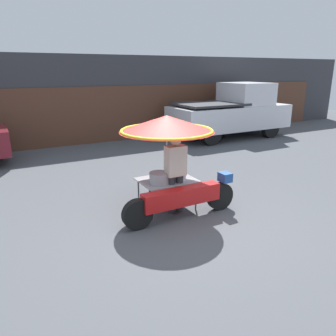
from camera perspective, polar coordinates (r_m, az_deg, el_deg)
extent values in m
plane|color=#4C4F54|center=(6.19, 2.54, -8.78)|extent=(36.00, 36.00, 0.00)
cube|color=#38383D|center=(13.42, -16.34, 11.54)|extent=(28.00, 2.00, 3.20)
cube|color=#563323|center=(12.48, -15.06, 8.69)|extent=(23.80, 0.06, 2.08)
cylinder|color=black|center=(6.55, 9.03, -4.87)|extent=(0.55, 0.14, 0.55)
cylinder|color=black|center=(5.72, -5.33, -8.05)|extent=(0.55, 0.14, 0.55)
cube|color=red|center=(6.02, 2.38, -5.00)|extent=(1.56, 0.24, 0.32)
cube|color=#234C93|center=(6.48, 9.91, -1.58)|extent=(0.20, 0.24, 0.18)
cylinder|color=black|center=(6.76, -1.23, -4.22)|extent=(0.49, 0.14, 0.49)
cylinder|color=#515156|center=(6.47, 4.88, -4.86)|extent=(0.03, 0.03, 0.58)
cylinder|color=#515156|center=(7.04, 1.69, -3.00)|extent=(0.03, 0.03, 0.58)
cylinder|color=#515156|center=(6.05, -2.43, -6.41)|extent=(0.03, 0.03, 0.58)
cylinder|color=#515156|center=(6.65, -5.16, -4.26)|extent=(0.03, 0.03, 0.58)
cube|color=#9E9EA3|center=(6.44, -0.21, -2.10)|extent=(1.08, 0.84, 0.02)
cylinder|color=#B2B2B7|center=(6.29, -0.22, 2.10)|extent=(0.03, 0.03, 0.95)
cone|color=red|center=(6.17, -0.22, 7.76)|extent=(1.79, 1.79, 0.30)
torus|color=yellow|center=(6.19, -0.22, 6.55)|extent=(1.75, 1.75, 0.05)
cylinder|color=#939399|center=(6.17, -1.55, -1.78)|extent=(0.38, 0.38, 0.22)
cylinder|color=silver|center=(6.38, 1.81, -1.10)|extent=(0.31, 0.31, 0.23)
cylinder|color=#2D2D33|center=(6.26, 0.57, -4.67)|extent=(0.14, 0.14, 0.76)
cylinder|color=#2D2D33|center=(6.35, 1.99, -4.38)|extent=(0.14, 0.14, 0.76)
cube|color=beige|center=(6.10, 1.33, 1.28)|extent=(0.38, 0.22, 0.57)
sphere|color=tan|center=(6.00, 1.35, 4.84)|extent=(0.20, 0.20, 0.20)
cylinder|color=black|center=(14.04, 17.39, 6.64)|extent=(0.77, 0.24, 0.77)
cylinder|color=black|center=(15.23, 12.94, 7.71)|extent=(0.77, 0.24, 0.77)
cylinder|color=black|center=(12.13, 7.53, 5.76)|extent=(0.77, 0.24, 0.77)
cylinder|color=black|center=(13.48, 3.38, 6.97)|extent=(0.77, 0.24, 0.77)
cube|color=silver|center=(13.59, 10.64, 8.75)|extent=(4.91, 1.95, 0.91)
cube|color=silver|center=(14.01, 13.40, 12.49)|extent=(1.67, 1.79, 0.87)
cube|color=#2D2D33|center=(12.93, 7.32, 10.99)|extent=(2.56, 1.87, 0.08)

